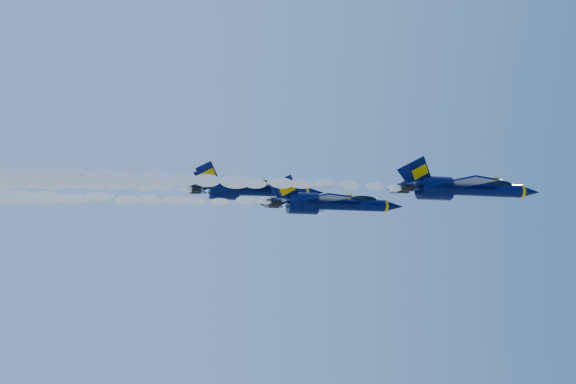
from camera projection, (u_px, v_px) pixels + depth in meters
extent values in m
cylinder|color=#030931|center=(485.00, 190.00, 82.12)|extent=(10.05, 1.67, 1.67)
ellipsoid|color=#030931|center=(434.00, 188.00, 80.55)|extent=(1.74, 3.01, 7.14)
cone|color=#030931|center=(530.00, 192.00, 83.56)|extent=(2.90, 1.67, 1.67)
cylinder|color=#E7A400|center=(521.00, 192.00, 83.26)|extent=(0.39, 1.74, 1.74)
ellipsoid|color=black|center=(498.00, 184.00, 82.69)|extent=(4.02, 1.31, 1.11)
cube|color=#E7A400|center=(498.00, 187.00, 82.63)|extent=(4.69, 1.12, 0.20)
cube|color=#030931|center=(466.00, 182.00, 76.72)|extent=(5.98, 7.09, 0.20)
cube|color=#030931|center=(433.00, 194.00, 85.29)|extent=(5.98, 7.09, 0.20)
cube|color=#E7A400|center=(478.00, 182.00, 77.09)|extent=(2.69, 5.59, 0.11)
cube|color=#E7A400|center=(444.00, 194.00, 85.65)|extent=(2.69, 5.59, 0.11)
cube|color=#030931|center=(420.00, 172.00, 79.18)|extent=(3.64, 1.15, 3.91)
cube|color=#030931|center=(412.00, 176.00, 81.43)|extent=(3.64, 1.15, 3.91)
cylinder|color=black|center=(408.00, 186.00, 78.97)|extent=(1.34, 1.23, 1.23)
cylinder|color=black|center=(403.00, 188.00, 80.37)|extent=(1.34, 1.23, 1.23)
cube|color=#E7A400|center=(461.00, 182.00, 81.53)|extent=(12.28, 0.39, 0.09)
ellipsoid|color=white|center=(215.00, 181.00, 74.36)|extent=(46.36, 2.18, 1.96)
cylinder|color=#030931|center=(351.00, 205.00, 84.59)|extent=(9.42, 1.57, 1.57)
ellipsoid|color=#030931|center=(303.00, 203.00, 83.12)|extent=(1.63, 2.83, 6.70)
cone|color=#030931|center=(394.00, 206.00, 85.94)|extent=(2.72, 1.57, 1.57)
cylinder|color=#E7A400|center=(385.00, 206.00, 85.66)|extent=(0.37, 1.63, 1.63)
ellipsoid|color=black|center=(364.00, 199.00, 85.13)|extent=(3.77, 1.22, 1.04)
cube|color=#E7A400|center=(364.00, 202.00, 85.07)|extent=(4.40, 1.05, 0.19)
cube|color=#030931|center=(326.00, 198.00, 79.53)|extent=(5.61, 6.65, 0.19)
cube|color=#030931|center=(308.00, 208.00, 87.57)|extent=(5.61, 6.65, 0.19)
cube|color=#E7A400|center=(337.00, 198.00, 79.87)|extent=(2.52, 5.24, 0.10)
cube|color=#E7A400|center=(319.00, 208.00, 87.91)|extent=(2.52, 5.24, 0.10)
cube|color=#030931|center=(287.00, 189.00, 81.84)|extent=(3.41, 1.08, 3.67)
cube|color=#030931|center=(283.00, 192.00, 83.95)|extent=(3.41, 1.08, 3.67)
cylinder|color=black|center=(276.00, 202.00, 81.65)|extent=(1.26, 1.15, 1.15)
cylinder|color=black|center=(274.00, 204.00, 82.95)|extent=(1.26, 1.15, 1.15)
cube|color=#E7A400|center=(328.00, 198.00, 84.04)|extent=(11.52, 0.37, 0.08)
ellipsoid|color=white|center=(82.00, 198.00, 76.99)|extent=(46.36, 2.04, 1.84)
cylinder|color=#030931|center=(272.00, 191.00, 91.27)|extent=(9.86, 1.64, 1.64)
ellipsoid|color=#030931|center=(224.00, 189.00, 89.73)|extent=(1.71, 2.96, 7.01)
cone|color=#030931|center=(315.00, 193.00, 92.68)|extent=(2.85, 1.64, 1.64)
cylinder|color=#E7A400|center=(306.00, 192.00, 92.39)|extent=(0.38, 1.71, 1.71)
ellipsoid|color=black|center=(285.00, 186.00, 91.82)|extent=(3.94, 1.28, 1.08)
cube|color=#E7A400|center=(285.00, 188.00, 91.77)|extent=(4.60, 1.10, 0.20)
cube|color=#030931|center=(243.00, 184.00, 85.97)|extent=(5.87, 6.96, 0.20)
cube|color=#030931|center=(233.00, 195.00, 94.38)|extent=(5.87, 6.96, 0.20)
cube|color=#E7A400|center=(254.00, 183.00, 86.33)|extent=(2.64, 5.49, 0.11)
cube|color=#E7A400|center=(244.00, 194.00, 94.74)|extent=(2.64, 5.49, 0.11)
cube|color=#030931|center=(208.00, 175.00, 88.38)|extent=(3.57, 1.13, 3.84)
cube|color=#030931|center=(206.00, 178.00, 90.59)|extent=(3.57, 1.13, 3.84)
cylinder|color=black|center=(197.00, 188.00, 88.18)|extent=(1.31, 1.21, 1.21)
cylinder|color=black|center=(196.00, 189.00, 89.55)|extent=(1.31, 1.21, 1.21)
cube|color=#E7A400|center=(249.00, 184.00, 90.69)|extent=(12.05, 0.38, 0.09)
ellipsoid|color=white|center=(13.00, 183.00, 83.55)|extent=(46.36, 2.14, 1.92)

